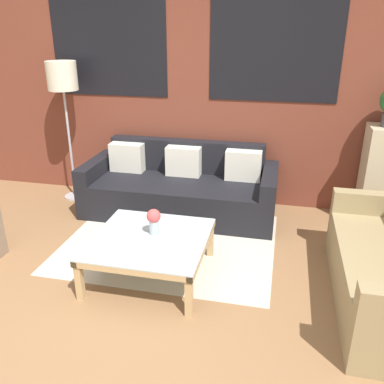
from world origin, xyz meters
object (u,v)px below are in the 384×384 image
(couch_dark, at_px, (181,189))
(flower_vase, at_px, (154,220))
(coffee_table, at_px, (150,243))
(floor_lamp, at_px, (63,83))
(drawer_cabinet, at_px, (382,176))

(couch_dark, height_order, flower_vase, couch_dark)
(couch_dark, distance_m, flower_vase, 1.30)
(coffee_table, bearing_deg, flower_vase, 77.39)
(flower_vase, bearing_deg, floor_lamp, 137.22)
(floor_lamp, bearing_deg, coffee_table, -44.56)
(coffee_table, xyz_separation_m, flower_vase, (0.02, 0.07, 0.19))
(coffee_table, relative_size, floor_lamp, 0.58)
(couch_dark, bearing_deg, drawer_cabinet, 5.52)
(couch_dark, bearing_deg, coffee_table, -86.78)
(couch_dark, bearing_deg, floor_lamp, 175.14)
(couch_dark, relative_size, drawer_cabinet, 2.02)
(drawer_cabinet, xyz_separation_m, flower_vase, (-2.08, -1.49, -0.03))
(flower_vase, bearing_deg, coffee_table, -102.61)
(coffee_table, relative_size, drawer_cabinet, 0.89)
(couch_dark, distance_m, coffee_table, 1.35)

